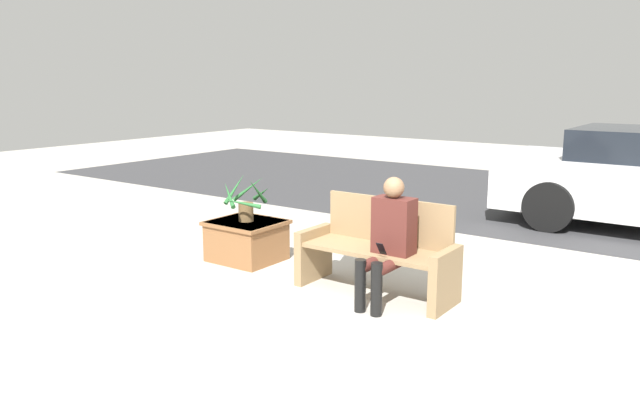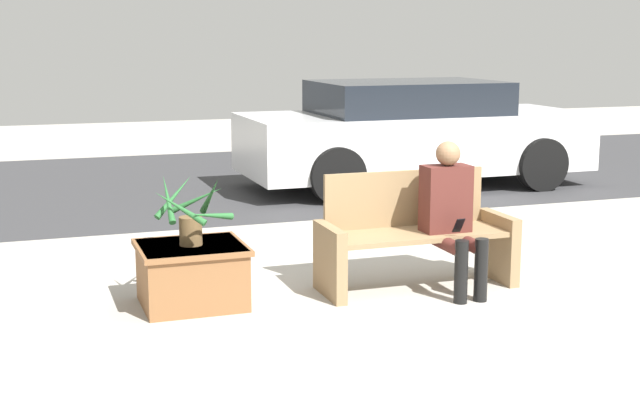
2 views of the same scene
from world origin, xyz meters
name	(u,v)px [view 2 (image 2 of 2)]	position (x,y,z in m)	size (l,w,h in m)	color
ground_plane	(418,297)	(0.00, 0.00, 0.00)	(30.00, 30.00, 0.00)	#ADA89E
road_surface	(236,179)	(0.00, 6.02, 0.00)	(20.00, 6.00, 0.01)	#38383A
bench	(414,236)	(0.09, 0.30, 0.42)	(1.58, 0.56, 0.92)	#8C704C
person_seated	(451,211)	(0.32, 0.10, 0.65)	(0.38, 0.61, 1.19)	#51231E
planter_box	(192,273)	(-1.72, 0.37, 0.25)	(0.80, 0.72, 0.47)	brown
potted_plant	(190,216)	(-1.72, 0.37, 0.69)	(0.61, 0.62, 0.53)	brown
parked_car	(413,133)	(2.13, 4.73, 0.72)	(4.60, 1.98, 1.41)	silver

